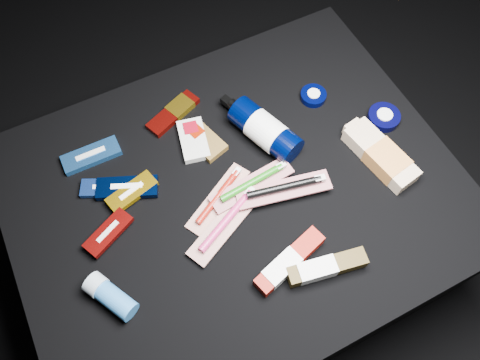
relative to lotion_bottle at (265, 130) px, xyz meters
name	(u,v)px	position (x,y,z in m)	size (l,w,h in m)	color
ground	(237,249)	(-0.12, -0.09, -0.44)	(3.00, 3.00, 0.00)	black
cloth_table	(237,224)	(-0.12, -0.09, -0.24)	(0.98, 0.78, 0.40)	black
luna_bar_0	(91,155)	(-0.38, 0.13, -0.03)	(0.13, 0.05, 0.02)	#2460A9
luna_bar_1	(107,188)	(-0.38, 0.04, -0.03)	(0.12, 0.09, 0.01)	#1B3F97
luna_bar_2	(127,188)	(-0.33, 0.02, -0.02)	(0.14, 0.10, 0.02)	black
luna_bar_3	(132,192)	(-0.33, 0.00, -0.02)	(0.12, 0.07, 0.01)	#AA810A
luna_bar_4	(108,233)	(-0.41, -0.07, -0.02)	(0.12, 0.08, 0.01)	maroon
clif_bar_0	(203,139)	(-0.13, 0.06, -0.03)	(0.09, 0.12, 0.02)	brown
clif_bar_1	(193,138)	(-0.15, 0.07, -0.03)	(0.08, 0.12, 0.02)	silver
power_bar	(175,111)	(-0.16, 0.16, -0.03)	(0.15, 0.09, 0.02)	#6A0B07
lotion_bottle	(265,130)	(0.00, 0.00, 0.00)	(0.12, 0.23, 0.07)	black
cream_tin_upper	(313,96)	(0.16, 0.05, -0.03)	(0.06, 0.06, 0.02)	black
cream_tin_lower	(384,117)	(0.28, -0.08, -0.02)	(0.08, 0.08, 0.02)	black
bodywash_bottle	(381,156)	(0.21, -0.17, -0.02)	(0.09, 0.20, 0.04)	#D4B591
deodorant_stick	(110,296)	(-0.45, -0.19, -0.01)	(0.09, 0.12, 0.05)	#2966A2
toothbrush_pack_0	(219,197)	(-0.16, -0.09, -0.03)	(0.19, 0.13, 0.02)	beige
toothbrush_pack_1	(227,220)	(-0.17, -0.15, -0.02)	(0.21, 0.14, 0.02)	beige
toothbrush_pack_2	(253,183)	(-0.08, -0.10, -0.01)	(0.20, 0.06, 0.02)	#B4AFA9
toothbrush_pack_3	(285,188)	(-0.03, -0.15, -0.01)	(0.21, 0.09, 0.02)	#A79F9C
toothpaste_carton_red	(287,263)	(-0.11, -0.29, -0.02)	(0.17, 0.08, 0.03)	maroon
toothpaste_carton_green	(323,268)	(-0.05, -0.34, -0.01)	(0.17, 0.07, 0.03)	#372A0C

